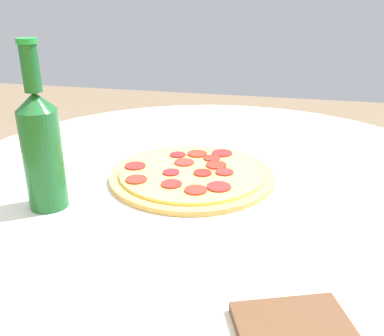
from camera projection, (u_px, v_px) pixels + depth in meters
The scene contains 3 objects.
table at pixel (214, 251), 0.91m from camera, with size 1.10×1.10×0.76m.
pizza at pixel (192, 174), 0.82m from camera, with size 0.32×0.32×0.02m.
beer_bottle at pixel (42, 146), 0.68m from camera, with size 0.06×0.06×0.27m.
Camera 1 is at (-0.13, 0.76, 1.09)m, focal length 40.00 mm.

